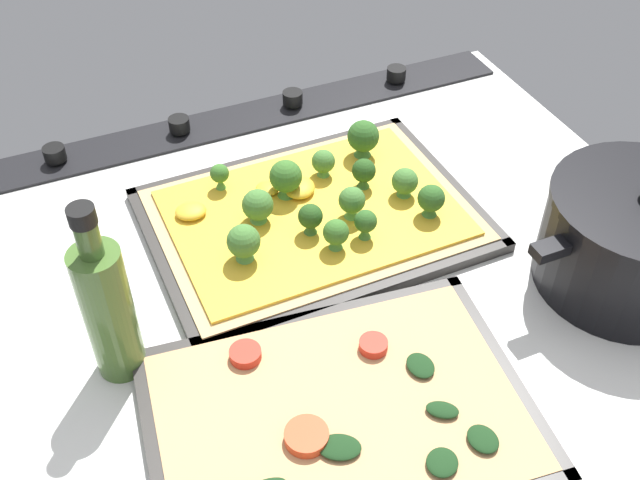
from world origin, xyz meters
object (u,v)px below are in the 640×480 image
Objects in this scene: baking_tray_back at (339,417)px; cooking_pot at (634,240)px; veggie_pizza_back at (337,417)px; baking_tray_front at (313,221)px; broccoli_pizza at (315,208)px; oil_bottle at (108,308)px.

cooking_pot reaches higher than baking_tray_back.
baking_tray_back is 1.08× the size of veggie_pizza_back.
baking_tray_front is 1.75cm from broccoli_pizza.
oil_bottle reaches higher than cooking_pot.
baking_tray_back is 36.11cm from cooking_pot.
baking_tray_front and baking_tray_back have the same top height.
baking_tray_back is at bearing 71.34° from broccoli_pizza.
baking_tray_back is at bearing 71.96° from baking_tray_front.
baking_tray_front is 28.77cm from oil_bottle.
cooking_pot reaches higher than baking_tray_front.
veggie_pizza_back is 36.48cm from cooking_pot.
baking_tray_front is at bearing -155.19° from oil_bottle.
baking_tray_front is at bearing -38.62° from cooking_pot.
baking_tray_front is 1.10× the size of veggie_pizza_back.
broccoli_pizza is at bearing -109.31° from veggie_pizza_back.
cooking_pot is 53.21cm from oil_bottle.
veggie_pizza_back reaches higher than baking_tray_front.
veggie_pizza_back is 1.73× the size of oil_bottle.
veggie_pizza_back is 1.33× the size of cooking_pot.
broccoli_pizza is 34.70cm from cooking_pot.
cooking_pot is at bearing 169.15° from oil_bottle.
veggie_pizza_back is at bearing 70.69° from broccoli_pizza.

